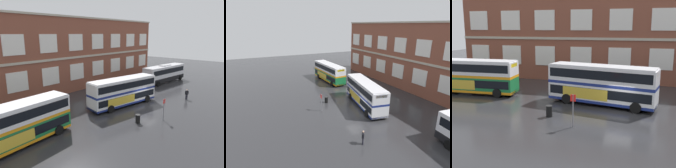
# 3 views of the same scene
# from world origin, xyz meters

# --- Properties ---
(ground_plane) EXTENTS (120.00, 120.00, 0.00)m
(ground_plane) POSITION_xyz_m (0.00, 2.00, 0.00)
(ground_plane) COLOR #2B2B2D
(brick_terminal_building) EXTENTS (49.22, 8.19, 13.27)m
(brick_terminal_building) POSITION_xyz_m (-1.28, 17.98, 6.49)
(brick_terminal_building) COLOR brown
(brick_terminal_building) RESTS_ON ground
(double_decker_near) EXTENTS (11.12, 3.30, 4.07)m
(double_decker_near) POSITION_xyz_m (-17.69, 3.36, 2.15)
(double_decker_near) COLOR #197038
(double_decker_near) RESTS_ON ground
(double_decker_middle) EXTENTS (11.29, 4.65, 4.07)m
(double_decker_middle) POSITION_xyz_m (-2.08, 2.81, 2.15)
(double_decker_middle) COLOR silver
(double_decker_middle) RESTS_ON ground
(bus_stand_flag) EXTENTS (0.44, 0.10, 2.70)m
(bus_stand_flag) POSITION_xyz_m (-3.24, -4.29, 1.64)
(bus_stand_flag) COLOR slate
(bus_stand_flag) RESTS_ON ground
(station_litter_bin) EXTENTS (0.60, 0.60, 1.03)m
(station_litter_bin) POSITION_xyz_m (-5.93, -2.35, 0.52)
(station_litter_bin) COLOR black
(station_litter_bin) RESTS_ON ground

